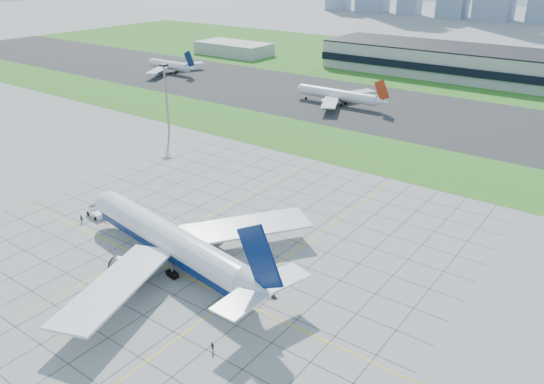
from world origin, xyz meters
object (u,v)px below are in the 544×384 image
Objects in this scene: crew_near at (82,219)px; pushback_tug at (96,212)px; crew_far at (212,347)px; light_mast at (166,90)px; distant_jet_1 at (339,95)px; airliner at (170,241)px; distant_jet_0 at (170,65)px.

pushback_tug is at bearing 20.02° from crew_near.
pushback_tug is at bearing 175.94° from crew_far.
light_mast is 125.51m from crew_far.
crew_near is 1.19× the size of crew_far.
pushback_tug is 133.72m from distant_jet_1.
airliner reaches higher than distant_jet_0.
crew_near is 183.24m from distant_jet_0.
crew_near is (-0.09, -4.26, -0.09)m from pushback_tug.
distant_jet_0 is at bearing 135.85° from light_mast.
airliner is 1.48× the size of distant_jet_0.
crew_near is 137.97m from distant_jet_1.
airliner is at bearing 1.03° from pushback_tug.
pushback_tug is (-32.24, 4.24, -4.36)m from airliner.
light_mast is 0.59× the size of distant_jet_1.
pushback_tug is 180.03m from distant_jet_0.
distant_jet_0 and distant_jet_1 have the same top height.
distant_jet_1 is (-63.51, 153.68, 3.67)m from crew_far.
light_mast reaches higher than distant_jet_1.
pushback_tug reaches higher than crew_far.
crew_far is 235.22m from distant_jet_0.
light_mast reaches higher than pushback_tug.
distant_jet_0 is (-174.51, 157.67, 3.67)m from crew_far.
crew_near is at bearing -82.70° from pushback_tug.
light_mast is at bearing 145.33° from airliner.
crew_near reaches higher than crew_far.
pushback_tug is at bearing -178.97° from airliner.
light_mast is 2.95× the size of pushback_tug.
airliner is (68.85, -64.65, -10.76)m from light_mast.
light_mast is at bearing 50.70° from crew_near.
distant_jet_1 is at bearing 113.68° from airliner.
distant_jet_1 reaches higher than crew_far.
airliner is 38.72× the size of crew_far.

